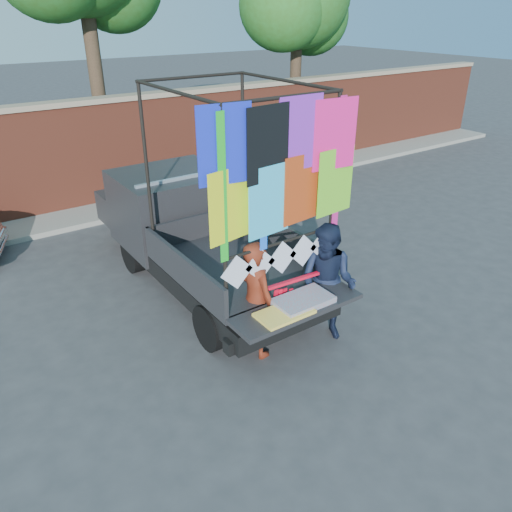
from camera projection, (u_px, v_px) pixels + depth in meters
ground at (241, 345)px, 7.45m from camera, size 90.00×90.00×0.00m
brick_wall at (82, 155)px, 12.00m from camera, size 30.00×0.45×2.61m
curb at (99, 213)px, 12.05m from camera, size 30.00×1.20×0.12m
pickup_truck at (187, 228)px, 9.10m from camera, size 2.28×5.73×3.61m
woman at (255, 299)px, 6.94m from camera, size 0.52×0.70×1.77m
man at (327, 283)px, 7.32m from camera, size 1.00×1.09×1.81m
streamer_bundle at (287, 296)px, 7.08m from camera, size 1.03×0.11×0.70m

